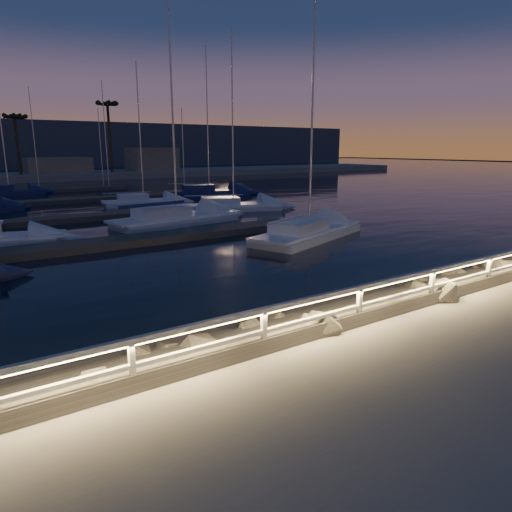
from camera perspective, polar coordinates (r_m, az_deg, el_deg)
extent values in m
plane|color=gray|center=(11.66, 9.20, -9.44)|extent=(400.00, 400.00, 0.00)
cube|color=gray|center=(10.20, 19.01, -14.13)|extent=(240.00, 5.00, 0.20)
cube|color=#6B645B|center=(12.83, 4.56, -8.59)|extent=(240.00, 3.45, 1.29)
plane|color=black|center=(88.27, -29.09, 8.42)|extent=(320.00, 320.00, 0.00)
plane|color=black|center=(12.18, 8.98, -14.65)|extent=(400.00, 400.00, 0.00)
cube|color=silver|center=(9.10, -15.21, -13.13)|extent=(0.11, 0.11, 1.00)
cube|color=silver|center=(10.30, 0.98, -9.40)|extent=(0.11, 0.11, 1.00)
cube|color=silver|center=(12.15, 12.78, -6.13)|extent=(0.11, 0.11, 1.00)
cube|color=silver|center=(14.39, 21.10, -3.64)|extent=(0.11, 0.11, 1.00)
cube|color=silver|center=(16.87, 27.06, -1.79)|extent=(0.11, 0.11, 1.00)
cube|color=silver|center=(11.32, 9.39, -4.76)|extent=(44.00, 0.12, 0.12)
cube|color=silver|center=(11.48, 9.29, -7.13)|extent=(44.00, 0.09, 0.09)
cube|color=#FFD072|center=(11.33, 9.44, -5.17)|extent=(44.00, 0.04, 0.03)
sphere|color=#6B645B|center=(13.27, 0.85, -8.22)|extent=(0.80, 0.80, 0.80)
sphere|color=#6B645B|center=(11.30, -5.90, -11.11)|extent=(0.74, 0.74, 0.74)
sphere|color=#6B645B|center=(9.23, -23.70, -16.56)|extent=(1.08, 1.08, 1.08)
cube|color=#5C534C|center=(25.41, -16.04, 1.77)|extent=(22.00, 2.00, 0.40)
cube|color=#5C534C|center=(34.96, -21.12, 4.45)|extent=(22.00, 2.00, 0.40)
cube|color=#5C534C|center=(46.66, -24.45, 6.18)|extent=(22.00, 2.00, 0.40)
cube|color=#5C534C|center=(58.49, -26.45, 7.21)|extent=(22.00, 2.00, 0.40)
cube|color=gray|center=(82.28, -28.75, 8.50)|extent=(160.00, 14.00, 1.20)
cube|color=gray|center=(84.29, -23.46, 10.14)|extent=(10.00, 6.00, 3.00)
cube|color=gray|center=(87.67, -12.88, 11.50)|extent=(8.00, 7.00, 4.60)
cylinder|color=#473321|center=(81.36, -27.66, 12.20)|extent=(0.44, 0.44, 9.00)
cylinder|color=#473321|center=(83.19, -17.82, 13.92)|extent=(0.44, 0.44, 11.50)
cube|color=white|center=(31.59, -9.85, 4.20)|extent=(8.94, 4.21, 0.62)
cube|color=white|center=(31.53, -9.88, 4.90)|extent=(9.58, 3.90, 0.17)
cube|color=white|center=(30.85, -11.77, 5.38)|extent=(3.64, 2.66, 0.73)
cylinder|color=silver|center=(31.35, -10.46, 18.72)|extent=(0.14, 0.14, 14.92)
cylinder|color=silver|center=(30.48, -12.78, 6.30)|extent=(5.31, 0.95, 0.09)
cube|color=white|center=(26.47, 6.63, 2.54)|extent=(8.71, 5.47, 0.55)
cube|color=white|center=(26.40, 6.65, 3.29)|extent=(9.21, 5.33, 0.15)
cube|color=white|center=(25.36, 5.39, 3.72)|extent=(3.73, 3.06, 0.65)
cylinder|color=silver|center=(26.14, 7.10, 19.20)|extent=(0.12, 0.12, 14.35)
cylinder|color=silver|center=(24.80, 4.74, 4.69)|extent=(4.87, 1.88, 0.08)
cube|color=white|center=(42.69, -13.84, 6.36)|extent=(7.00, 3.38, 0.48)
cube|color=white|center=(42.66, -13.86, 6.77)|extent=(7.49, 3.14, 0.13)
cube|color=white|center=(42.48, -15.13, 7.09)|extent=(2.86, 2.11, 0.57)
cylinder|color=silver|center=(42.42, -14.32, 14.72)|extent=(0.11, 0.11, 11.65)
cylinder|color=silver|center=(42.37, -15.79, 7.63)|extent=(4.14, 0.80, 0.07)
cube|color=white|center=(38.27, -2.83, 5.96)|extent=(8.17, 5.10, 0.52)
cube|color=white|center=(38.23, -2.84, 6.45)|extent=(8.64, 4.96, 0.14)
cube|color=white|center=(38.01, -4.45, 6.89)|extent=(3.50, 2.86, 0.61)
cylinder|color=silver|center=(38.02, -2.96, 16.71)|extent=(0.11, 0.11, 13.46)
cylinder|color=silver|center=(37.88, -5.27, 7.57)|extent=(4.57, 1.74, 0.08)
cube|color=navy|center=(50.37, -5.88, 7.69)|extent=(8.87, 5.04, 0.56)
cube|color=navy|center=(50.34, -5.89, 8.10)|extent=(9.43, 4.83, 0.15)
cube|color=navy|center=(50.08, -7.22, 8.45)|extent=(3.73, 2.93, 0.67)
cylinder|color=silver|center=(50.21, -6.09, 16.55)|extent=(0.12, 0.12, 14.62)
cylinder|color=silver|center=(49.94, -7.90, 9.01)|extent=(5.08, 1.54, 0.08)
cube|color=navy|center=(57.30, -28.44, 6.85)|extent=(6.94, 2.45, 0.54)
cube|color=navy|center=(57.27, -28.48, 7.18)|extent=(7.51, 2.11, 0.15)
cylinder|color=silver|center=(57.10, -29.17, 13.24)|extent=(0.12, 0.12, 11.96)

